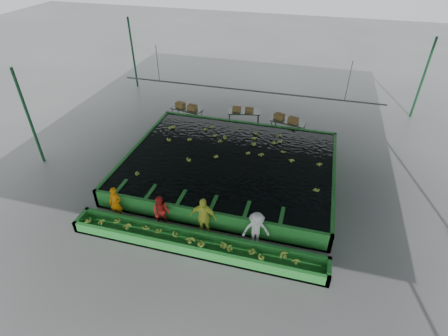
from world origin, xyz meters
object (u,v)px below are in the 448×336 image
(box_stack_mid, at_px, (243,112))
(worker_d, at_px, (256,230))
(sorting_trough, at_px, (195,244))
(worker_a, at_px, (116,203))
(packing_table_left, at_px, (187,115))
(box_stack_left, at_px, (186,108))
(worker_b, at_px, (161,212))
(box_stack_right, at_px, (286,121))
(worker_c, at_px, (203,217))
(flotation_tank, at_px, (229,166))
(packing_table_right, at_px, (288,128))
(packing_table_mid, at_px, (244,118))

(box_stack_mid, bearing_deg, worker_d, -74.24)
(sorting_trough, bearing_deg, worker_a, 167.93)
(worker_d, distance_m, packing_table_left, 10.92)
(worker_a, xyz_separation_m, packing_table_left, (-0.23, 9.03, -0.31))
(sorting_trough, distance_m, box_stack_left, 10.66)
(worker_b, bearing_deg, box_stack_right, 62.13)
(box_stack_left, xyz_separation_m, box_stack_mid, (3.48, 0.46, 0.01))
(sorting_trough, bearing_deg, worker_c, 84.69)
(worker_c, relative_size, worker_d, 1.15)
(flotation_tank, height_order, box_stack_left, box_stack_left)
(worker_a, xyz_separation_m, box_stack_mid, (3.22, 9.52, 0.13))
(flotation_tank, relative_size, worker_b, 6.67)
(packing_table_right, xyz_separation_m, box_stack_mid, (-2.82, 0.54, 0.44))
(flotation_tank, distance_m, sorting_trough, 5.10)
(worker_c, distance_m, box_stack_right, 9.23)
(worker_a, height_order, worker_c, worker_c)
(worker_b, xyz_separation_m, packing_table_mid, (1.24, 9.55, -0.31))
(worker_d, relative_size, packing_table_left, 0.82)
(worker_b, relative_size, packing_table_right, 0.76)
(worker_b, relative_size, worker_c, 0.82)
(worker_d, xyz_separation_m, box_stack_mid, (-2.69, 9.52, 0.09))
(packing_table_mid, height_order, box_stack_mid, box_stack_mid)
(sorting_trough, relative_size, worker_c, 5.48)
(flotation_tank, height_order, packing_table_left, flotation_tank)
(sorting_trough, xyz_separation_m, worker_c, (0.07, 0.80, 0.66))
(worker_b, relative_size, worker_d, 0.95)
(worker_d, bearing_deg, packing_table_left, 107.65)
(box_stack_mid, bearing_deg, box_stack_right, -11.09)
(box_stack_right, bearing_deg, worker_a, -123.23)
(worker_a, distance_m, worker_d, 5.90)
(box_stack_left, bearing_deg, box_stack_right, -0.64)
(packing_table_left, bearing_deg, box_stack_mid, 8.06)
(sorting_trough, relative_size, worker_d, 6.31)
(packing_table_mid, bearing_deg, packing_table_left, -171.58)
(packing_table_left, relative_size, box_stack_mid, 1.54)
(worker_d, bearing_deg, packing_table_mid, 88.79)
(worker_c, bearing_deg, box_stack_left, 112.37)
(worker_c, bearing_deg, packing_table_mid, 91.32)
(sorting_trough, height_order, worker_a, worker_a)
(worker_c, xyz_separation_m, packing_table_left, (-4.05, 9.03, -0.47))
(packing_table_left, bearing_deg, worker_d, -55.80)
(worker_c, bearing_deg, box_stack_mid, 91.73)
(box_stack_mid, bearing_deg, packing_table_right, -10.83)
(worker_a, bearing_deg, worker_d, -3.36)
(worker_b, relative_size, packing_table_left, 0.78)
(sorting_trough, bearing_deg, worker_d, 20.31)
(packing_table_mid, xyz_separation_m, box_stack_mid, (-0.07, -0.03, 0.44))
(flotation_tank, relative_size, sorting_trough, 1.00)
(box_stack_mid, relative_size, box_stack_right, 0.86)
(worker_d, relative_size, box_stack_left, 1.14)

